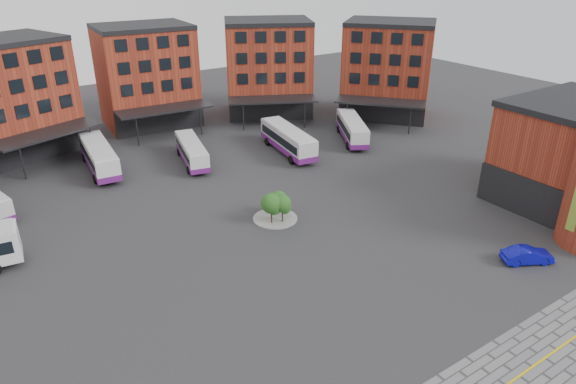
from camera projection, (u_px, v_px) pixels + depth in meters
ground at (336, 285)px, 40.76m from camera, size 160.00×160.00×0.00m
main_building at (115, 100)px, 63.89m from camera, size 94.14×42.48×14.60m
tree_island at (277, 205)px, 49.78m from camera, size 4.40×4.40×3.20m
bus_c at (99, 156)px, 61.30m from camera, size 3.74×11.87×3.29m
bus_d at (192, 151)px, 63.53m from camera, size 4.55×10.34×2.84m
bus_e at (288, 140)px, 66.67m from camera, size 4.46×12.04×3.31m
bus_f at (352, 129)px, 71.21m from camera, size 7.53×10.79×3.08m
blue_car at (527, 255)px, 43.39m from camera, size 4.47×3.35×1.41m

